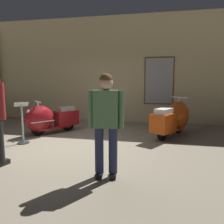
% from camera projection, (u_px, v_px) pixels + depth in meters
% --- Properties ---
extents(ground_plane, '(60.00, 60.00, 0.00)m').
position_uv_depth(ground_plane, '(74.00, 145.00, 5.31)').
color(ground_plane, gray).
extents(showroom_back_wall, '(18.00, 0.63, 3.80)m').
position_uv_depth(showroom_back_wall, '(101.00, 70.00, 8.21)').
color(showroom_back_wall, '#CCB784').
rests_on(showroom_back_wall, ground).
extents(scooter_0, '(1.33, 1.51, 0.96)m').
position_uv_depth(scooter_0, '(48.00, 119.00, 6.30)').
color(scooter_0, black).
rests_on(scooter_0, ground).
extents(scooter_1, '(1.24, 1.77, 1.06)m').
position_uv_depth(scooter_1, '(174.00, 118.00, 6.17)').
color(scooter_1, black).
rests_on(scooter_1, ground).
extents(visitor_1, '(0.55, 0.30, 1.64)m').
position_uv_depth(visitor_1, '(106.00, 119.00, 3.40)').
color(visitor_1, black).
rests_on(visitor_1, ground).
extents(info_stanchion, '(0.39, 0.38, 1.02)m').
position_uv_depth(info_stanchion, '(23.00, 126.00, 5.36)').
color(info_stanchion, '#333338').
rests_on(info_stanchion, ground).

